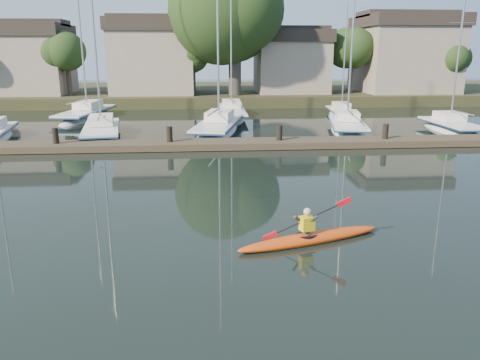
{
  "coord_description": "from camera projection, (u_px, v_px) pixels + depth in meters",
  "views": [
    {
      "loc": [
        -1.19,
        -11.21,
        5.08
      ],
      "look_at": [
        -0.06,
        2.86,
        1.2
      ],
      "focal_mm": 35.0,
      "sensor_mm": 36.0,
      "label": 1
    }
  ],
  "objects": [
    {
      "name": "ground",
      "position": [
        251.0,
        253.0,
        12.21
      ],
      "size": [
        160.0,
        160.0,
        0.0
      ],
      "primitive_type": "plane",
      "color": "black",
      "rests_on": "ground"
    },
    {
      "name": "kayak",
      "position": [
        310.0,
        236.0,
        12.88
      ],
      "size": [
        4.38,
        1.94,
        1.41
      ],
      "rotation": [
        0.0,
        0.0,
        0.32
      ],
      "color": "#D04810",
      "rests_on": "ground"
    },
    {
      "name": "dock",
      "position": [
        225.0,
        144.0,
        25.62
      ],
      "size": [
        34.0,
        2.0,
        1.8
      ],
      "color": "#443627",
      "rests_on": "ground"
    },
    {
      "name": "sailboat_1",
      "position": [
        102.0,
        139.0,
        29.28
      ],
      "size": [
        3.52,
        8.98,
        14.31
      ],
      "rotation": [
        0.0,
        0.0,
        0.16
      ],
      "color": "silver",
      "rests_on": "ground"
    },
    {
      "name": "sailboat_2",
      "position": [
        218.0,
        135.0,
        30.77
      ],
      "size": [
        4.31,
        10.18,
        16.41
      ],
      "rotation": [
        0.0,
        0.0,
        -0.21
      ],
      "color": "silver",
      "rests_on": "ground"
    },
    {
      "name": "sailboat_3",
      "position": [
        347.0,
        134.0,
        31.17
      ],
      "size": [
        3.87,
        8.61,
        13.45
      ],
      "rotation": [
        0.0,
        0.0,
        -0.21
      ],
      "color": "silver",
      "rests_on": "ground"
    },
    {
      "name": "sailboat_4",
      "position": [
        450.0,
        134.0,
        31.05
      ],
      "size": [
        2.16,
        7.06,
        11.99
      ],
      "rotation": [
        0.0,
        0.0,
        0.01
      ],
      "color": "silver",
      "rests_on": "ground"
    },
    {
      "name": "sailboat_5",
      "position": [
        87.0,
        121.0,
        37.08
      ],
      "size": [
        3.7,
        10.05,
        16.26
      ],
      "rotation": [
        0.0,
        0.0,
        -0.15
      ],
      "color": "silver",
      "rests_on": "ground"
    },
    {
      "name": "sailboat_6",
      "position": [
        232.0,
        119.0,
        38.17
      ],
      "size": [
        2.42,
        10.44,
        16.53
      ],
      "rotation": [
        0.0,
        0.0,
        -0.02
      ],
      "color": "silver",
      "rests_on": "ground"
    },
    {
      "name": "sailboat_7",
      "position": [
        342.0,
        118.0,
        38.41
      ],
      "size": [
        2.57,
        7.24,
        11.43
      ],
      "rotation": [
        0.0,
        0.0,
        -0.1
      ],
      "color": "silver",
      "rests_on": "ground"
    },
    {
      "name": "shore",
      "position": [
        228.0,
        70.0,
        50.21
      ],
      "size": [
        90.0,
        25.25,
        12.75
      ],
      "color": "#2C341A",
      "rests_on": "ground"
    }
  ]
}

